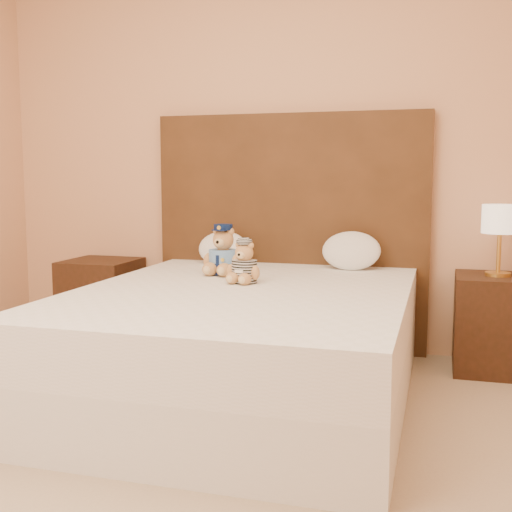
{
  "coord_description": "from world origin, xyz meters",
  "views": [
    {
      "loc": [
        0.93,
        -1.8,
        1.1
      ],
      "look_at": [
        -0.01,
        1.45,
        0.68
      ],
      "focal_mm": 45.0,
      "sensor_mm": 36.0,
      "label": 1
    }
  ],
  "objects": [
    {
      "name": "bed",
      "position": [
        0.0,
        1.2,
        0.28
      ],
      "size": [
        1.6,
        2.0,
        0.55
      ],
      "color": "white",
      "rests_on": "ground"
    },
    {
      "name": "teddy_police",
      "position": [
        -0.25,
        1.62,
        0.69
      ],
      "size": [
        0.27,
        0.26,
        0.28
      ],
      "primitive_type": null,
      "rotation": [
        0.0,
        0.0,
        -0.13
      ],
      "color": "#B57846",
      "rests_on": "bed"
    },
    {
      "name": "nightstand_right",
      "position": [
        1.25,
        2.0,
        0.28
      ],
      "size": [
        0.45,
        0.45,
        0.55
      ],
      "primitive_type": "cube",
      "color": "#381D11",
      "rests_on": "ground"
    },
    {
      "name": "lamp",
      "position": [
        1.25,
        2.0,
        0.85
      ],
      "size": [
        0.2,
        0.2,
        0.4
      ],
      "color": "gold",
      "rests_on": "nightstand_right"
    },
    {
      "name": "teddy_prisoner",
      "position": [
        -0.05,
        1.38,
        0.66
      ],
      "size": [
        0.23,
        0.22,
        0.22
      ],
      "primitive_type": null,
      "rotation": [
        0.0,
        0.0,
        -0.18
      ],
      "color": "#B57846",
      "rests_on": "bed"
    },
    {
      "name": "pillow_right",
      "position": [
        0.42,
        2.03,
        0.67
      ],
      "size": [
        0.35,
        0.23,
        0.25
      ],
      "primitive_type": "ellipsoid",
      "color": "white",
      "rests_on": "bed"
    },
    {
      "name": "headboard",
      "position": [
        0.0,
        2.21,
        0.75
      ],
      "size": [
        1.75,
        0.08,
        1.5
      ],
      "primitive_type": "cube",
      "color": "#4E2E17",
      "rests_on": "ground"
    },
    {
      "name": "nightstand_left",
      "position": [
        -1.25,
        2.0,
        0.28
      ],
      "size": [
        0.45,
        0.45,
        0.55
      ],
      "primitive_type": "cube",
      "color": "#381D11",
      "rests_on": "ground"
    },
    {
      "name": "pillow_left",
      "position": [
        -0.39,
        2.03,
        0.66
      ],
      "size": [
        0.32,
        0.21,
        0.23
      ],
      "primitive_type": "ellipsoid",
      "color": "white",
      "rests_on": "bed"
    }
  ]
}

